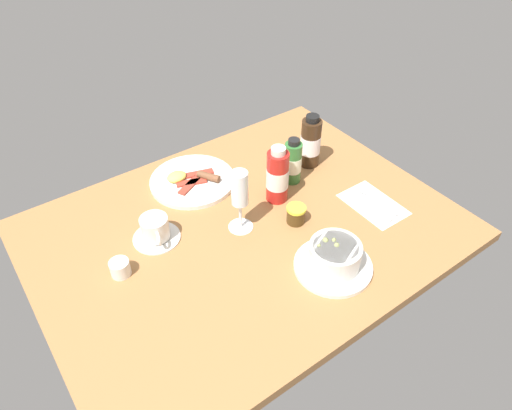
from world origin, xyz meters
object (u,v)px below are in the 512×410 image
object	(u,v)px
cutlery_setting	(372,203)
porridge_bowl	(334,258)
breakfast_plate	(192,180)
jam_jar	(296,214)
sauce_bottle_brown	(310,143)
sauce_bottle_red	(277,176)
sauce_bottle_green	(293,162)
wine_glass	(240,192)
creamer_jug	(120,268)
coffee_cup	(155,230)

from	to	relation	value
cutlery_setting	porridge_bowl	bearing A→B (deg)	-156.34
porridge_bowl	breakfast_plate	bearing A→B (deg)	102.57
jam_jar	sauce_bottle_brown	xyz separation A→B (cm)	(20.61, 18.50, 5.38)
cutlery_setting	sauce_bottle_red	bearing A→B (deg)	139.04
cutlery_setting	sauce_bottle_red	world-z (taller)	sauce_bottle_red
sauce_bottle_green	breakfast_plate	size ratio (longest dim) A/B	0.57
cutlery_setting	wine_glass	size ratio (longest dim) A/B	1.01
creamer_jug	sauce_bottle_green	bearing A→B (deg)	4.58
porridge_bowl	coffee_cup	world-z (taller)	porridge_bowl
porridge_bowl	sauce_bottle_brown	bearing A→B (deg)	57.18
coffee_cup	creamer_jug	distance (cm)	13.91
coffee_cup	breakfast_plate	xyz separation A→B (cm)	(19.59, 15.28, -2.30)
sauce_bottle_brown	creamer_jug	bearing A→B (deg)	-173.09
cutlery_setting	sauce_bottle_green	xyz separation A→B (cm)	(-11.92, 22.10, 6.48)
creamer_jug	breakfast_plate	size ratio (longest dim) A/B	0.22
coffee_cup	wine_glass	xyz separation A→B (cm)	(20.53, -9.32, 8.98)
jam_jar	sauce_bottle_green	bearing A→B (deg)	54.23
porridge_bowl	jam_jar	xyz separation A→B (cm)	(3.26, 18.52, -1.13)
sauce_bottle_green	breakfast_plate	bearing A→B (deg)	146.54
sauce_bottle_red	sauce_bottle_brown	distance (cm)	20.21
coffee_cup	jam_jar	bearing A→B (deg)	-25.63
breakfast_plate	wine_glass	bearing A→B (deg)	-87.81
cutlery_setting	breakfast_plate	world-z (taller)	breakfast_plate
jam_jar	sauce_bottle_brown	bearing A→B (deg)	41.91
porridge_bowl	breakfast_plate	world-z (taller)	porridge_bowl
creamer_jug	jam_jar	distance (cm)	47.69
creamer_jug	porridge_bowl	bearing A→B (deg)	-33.71
jam_jar	creamer_jug	bearing A→B (deg)	167.45
sauce_bottle_red	sauce_bottle_green	world-z (taller)	sauce_bottle_red
cutlery_setting	creamer_jug	bearing A→B (deg)	165.81
porridge_bowl	sauce_bottle_brown	distance (cm)	44.25
coffee_cup	sauce_bottle_brown	size ratio (longest dim) A/B	0.73
porridge_bowl	coffee_cup	xyz separation A→B (cm)	(-30.76, 34.84, -0.52)
cutlery_setting	coffee_cup	size ratio (longest dim) A/B	1.47
breakfast_plate	porridge_bowl	bearing A→B (deg)	-77.43
sauce_bottle_brown	breakfast_plate	size ratio (longest dim) A/B	0.68
coffee_cup	sauce_bottle_red	distance (cm)	36.63
porridge_bowl	jam_jar	distance (cm)	18.84
coffee_cup	cutlery_setting	bearing A→B (deg)	-22.48
breakfast_plate	sauce_bottle_red	bearing A→B (deg)	-51.75
cutlery_setting	sauce_bottle_red	size ratio (longest dim) A/B	1.05
sauce_bottle_red	sauce_bottle_brown	bearing A→B (deg)	22.03
cutlery_setting	coffee_cup	distance (cm)	61.45
jam_jar	sauce_bottle_red	xyz separation A→B (cm)	(1.88, 10.92, 5.48)
sauce_bottle_green	coffee_cup	bearing A→B (deg)	178.24
creamer_jug	wine_glass	bearing A→B (deg)	-5.79
wine_glass	breakfast_plate	bearing A→B (deg)	92.19
porridge_bowl	cutlery_setting	world-z (taller)	porridge_bowl
porridge_bowl	coffee_cup	size ratio (longest dim) A/B	1.54
coffee_cup	creamer_jug	bearing A→B (deg)	-154.53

